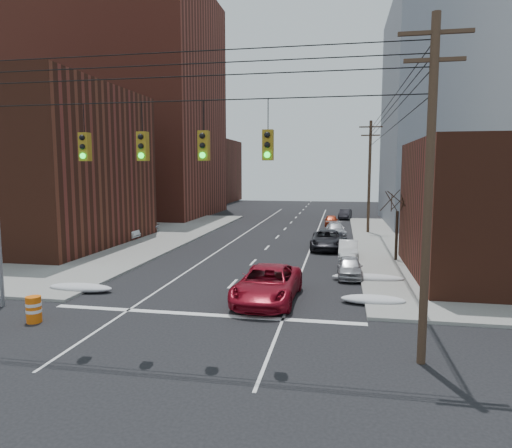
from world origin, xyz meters
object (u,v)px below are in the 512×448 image
at_px(red_pickup, 268,284).
at_px(parked_car_e, 331,221).
at_px(lot_car_a, 115,231).
at_px(parked_car_b, 348,250).
at_px(parked_car_d, 335,230).
at_px(lot_car_d, 66,231).
at_px(parked_car_f, 345,214).
at_px(lot_car_b, 132,224).
at_px(construction_barrel, 34,309).
at_px(lot_car_c, 68,230).
at_px(parked_car_a, 350,267).
at_px(parked_car_c, 327,240).

bearing_deg(red_pickup, parked_car_e, 87.44).
xyz_separation_m(parked_car_e, lot_car_a, (-18.73, -14.22, 0.23)).
relative_size(parked_car_b, parked_car_d, 0.88).
distance_m(red_pickup, lot_car_d, 25.70).
bearing_deg(red_pickup, parked_car_f, 85.96).
xyz_separation_m(lot_car_b, construction_barrel, (7.96, -25.61, -0.33)).
height_order(parked_car_f, lot_car_b, lot_car_b).
relative_size(parked_car_b, lot_car_a, 0.89).
height_order(parked_car_e, lot_car_d, lot_car_d).
bearing_deg(lot_car_b, lot_car_d, 128.63).
distance_m(lot_car_b, lot_car_c, 6.14).
distance_m(parked_car_e, lot_car_b, 21.59).
relative_size(parked_car_b, lot_car_c, 0.83).
bearing_deg(red_pickup, parked_car_b, 73.09).
height_order(parked_car_a, lot_car_a, lot_car_a).
xyz_separation_m(parked_car_b, lot_car_a, (-20.33, 4.45, 0.23)).
distance_m(parked_car_b, lot_car_c, 25.44).
bearing_deg(red_pickup, parked_car_c, 82.99).
distance_m(lot_car_b, lot_car_d, 6.58).
xyz_separation_m(red_pickup, lot_car_a, (-16.36, 16.10, 0.02)).
relative_size(parked_car_a, lot_car_b, 0.67).
distance_m(parked_car_f, construction_barrel, 44.84).
relative_size(red_pickup, parked_car_b, 1.59).
bearing_deg(construction_barrel, lot_car_b, 107.27).
height_order(lot_car_b, lot_car_d, lot_car_d).
height_order(parked_car_d, parked_car_f, parked_car_f).
relative_size(lot_car_b, construction_barrel, 4.87).
xyz_separation_m(red_pickup, construction_barrel, (-9.03, -4.83, -0.27)).
bearing_deg(lot_car_d, parked_car_c, -111.49).
distance_m(parked_car_c, parked_car_e, 15.20).
bearing_deg(parked_car_c, construction_barrel, -119.58).
relative_size(parked_car_c, parked_car_d, 1.26).
bearing_deg(lot_car_a, parked_car_e, -52.60).
relative_size(parked_car_f, lot_car_a, 0.91).
bearing_deg(parked_car_a, parked_car_b, 88.83).
distance_m(parked_car_c, construction_barrel, 22.98).
relative_size(parked_car_d, parked_car_e, 1.18).
height_order(lot_car_b, lot_car_c, lot_car_b).
xyz_separation_m(parked_car_c, parked_car_e, (0.00, 15.20, -0.13)).
bearing_deg(parked_car_c, parked_car_e, 90.16).
height_order(red_pickup, parked_car_d, red_pickup).
distance_m(parked_car_e, construction_barrel, 36.95).
bearing_deg(construction_barrel, lot_car_c, 119.79).
xyz_separation_m(parked_car_a, parked_car_c, (-1.60, 9.45, 0.14)).
relative_size(parked_car_a, parked_car_f, 0.93).
bearing_deg(lot_car_d, lot_car_c, 4.43).
bearing_deg(red_pickup, parked_car_a, 56.89).
relative_size(parked_car_e, lot_car_a, 0.86).
distance_m(red_pickup, parked_car_c, 15.31).
relative_size(parked_car_f, lot_car_b, 0.72).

